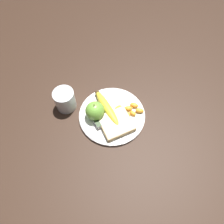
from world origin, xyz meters
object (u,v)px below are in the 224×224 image
object	(u,v)px
juice_glass	(65,100)
bread_slice	(116,123)
fork	(116,114)
jam_packet	(101,122)
banana	(107,108)
apple	(95,111)
plate	(112,115)

from	to	relation	value
juice_glass	bread_slice	bearing A→B (deg)	-54.77
juice_glass	fork	world-z (taller)	juice_glass
bread_slice	jam_packet	size ratio (longest dim) A/B	2.62
banana	jam_packet	distance (m)	0.06
banana	bread_slice	world-z (taller)	banana
banana	jam_packet	world-z (taller)	banana
apple	juice_glass	bearing A→B (deg)	126.18
plate	banana	xyz separation A→B (m)	(-0.01, 0.03, 0.02)
juice_glass	banana	xyz separation A→B (m)	(0.13, -0.10, -0.01)
bread_slice	banana	bearing A→B (deg)	88.98
jam_packet	plate	bearing A→B (deg)	12.95
juice_glass	banana	world-z (taller)	juice_glass
fork	jam_packet	bearing A→B (deg)	-59.00
apple	bread_slice	size ratio (longest dim) A/B	0.66
banana	bread_slice	bearing A→B (deg)	-91.02
banana	bread_slice	xyz separation A→B (m)	(-0.00, -0.07, -0.01)
juice_glass	fork	size ratio (longest dim) A/B	0.45
juice_glass	apple	distance (m)	0.13
jam_packet	juice_glass	bearing A→B (deg)	118.69
juice_glass	jam_packet	distance (m)	0.17
banana	plate	bearing A→B (deg)	-76.15
juice_glass	fork	distance (m)	0.20
juice_glass	bread_slice	distance (m)	0.22
bread_slice	fork	distance (m)	0.05
banana	bread_slice	size ratio (longest dim) A/B	1.50
apple	bread_slice	bearing A→B (deg)	-56.15
juice_glass	jam_packet	size ratio (longest dim) A/B	1.84
plate	banana	world-z (taller)	banana
plate	banana	size ratio (longest dim) A/B	1.39
apple	banana	bearing A→B (deg)	1.20
plate	jam_packet	world-z (taller)	jam_packet
apple	jam_packet	xyz separation A→B (m)	(0.00, -0.04, -0.03)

